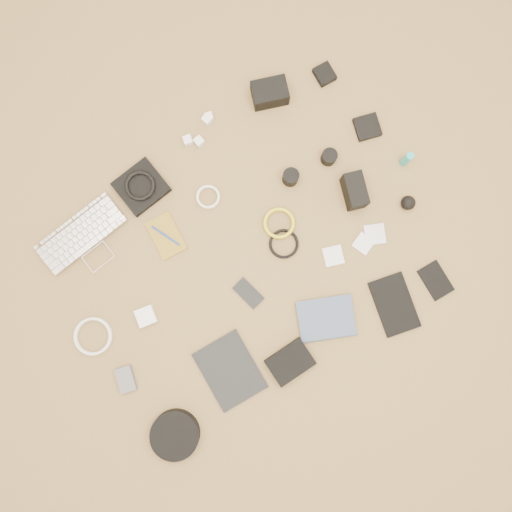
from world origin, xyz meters
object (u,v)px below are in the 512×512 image
dslr_camera (270,93)px  tablet (230,370)px  phone (248,293)px  laptop (89,244)px  headphone_case (175,435)px  paperback (329,339)px

dslr_camera → tablet: bearing=-110.6°
phone → laptop: bearing=117.9°
laptop → tablet: laptop is taller
dslr_camera → headphone_case: size_ratio=0.75×
headphone_case → paperback: headphone_case is taller
laptop → tablet: 0.70m
dslr_camera → paperback: size_ratio=0.65×
dslr_camera → tablet: (-0.67, -0.81, -0.03)m
dslr_camera → laptop: bearing=-152.2°
phone → paperback: size_ratio=0.55×
headphone_case → tablet: bearing=17.6°
headphone_case → paperback: bearing=-0.3°
tablet → phone: (0.21, 0.21, -0.00)m
headphone_case → paperback: (0.66, -0.00, -0.01)m
laptop → phone: 0.62m
dslr_camera → phone: dslr_camera is taller
dslr_camera → paperback: 0.95m
dslr_camera → phone: 0.76m
tablet → phone: size_ratio=2.15×
paperback → headphone_case: bearing=112.6°
tablet → laptop: bearing=108.5°
tablet → paperback: paperback is taller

